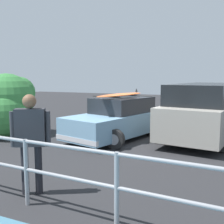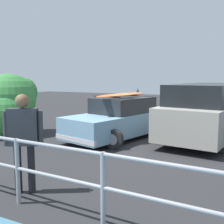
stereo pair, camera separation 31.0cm
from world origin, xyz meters
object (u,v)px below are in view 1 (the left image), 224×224
(sedan_car, at_px, (120,119))
(person_bystander, at_px, (31,135))
(suv_car, at_px, (206,111))
(bush_near_left, at_px, (7,103))

(sedan_car, relative_size, person_bystander, 2.49)
(suv_car, xyz_separation_m, bush_near_left, (6.34, 2.43, 0.23))
(bush_near_left, bearing_deg, sedan_car, -158.74)
(sedan_car, bearing_deg, person_bystander, 94.60)
(suv_car, height_order, person_bystander, suv_car)
(sedan_car, distance_m, bush_near_left, 3.96)
(suv_car, relative_size, person_bystander, 2.89)
(sedan_car, distance_m, suv_car, 2.88)
(bush_near_left, bearing_deg, person_bystander, 138.93)
(suv_car, bearing_deg, bush_near_left, 20.98)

